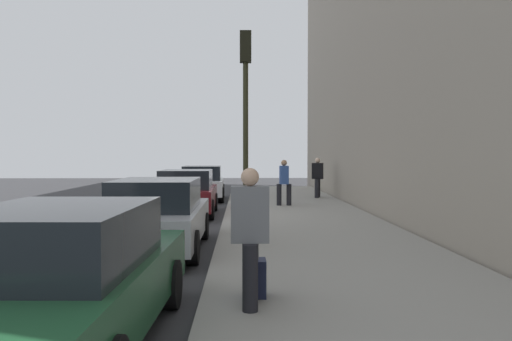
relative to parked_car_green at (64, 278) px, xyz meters
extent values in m
plane|color=#333335|center=(11.56, -0.28, -0.76)|extent=(56.00, 56.00, 0.00)
cube|color=gray|center=(11.56, -3.58, -0.68)|extent=(28.00, 4.60, 0.15)
cube|color=gold|center=(11.56, 2.92, -0.75)|extent=(28.00, 0.14, 0.01)
cylinder|color=black|center=(1.54, 0.79, -0.44)|extent=(0.65, 0.24, 0.64)
cylinder|color=black|center=(1.48, -0.89, -0.44)|extent=(0.65, 0.24, 0.64)
cube|color=#1E512D|center=(0.07, 0.00, -0.17)|extent=(4.71, 1.95, 0.64)
cube|color=black|center=(-0.17, 0.01, 0.45)|extent=(2.47, 1.68, 0.60)
cylinder|color=black|center=(7.13, 0.77, -0.44)|extent=(0.64, 0.22, 0.64)
cylinder|color=black|center=(7.14, -0.91, -0.44)|extent=(0.64, 0.22, 0.64)
cylinder|color=black|center=(4.23, 0.76, -0.44)|extent=(0.64, 0.22, 0.64)
cylinder|color=black|center=(4.24, -0.92, -0.44)|extent=(0.64, 0.22, 0.64)
cube|color=#B7BABF|center=(5.68, -0.07, -0.17)|extent=(4.69, 1.82, 0.64)
cube|color=black|center=(5.45, -0.07, 0.45)|extent=(2.44, 1.61, 0.60)
cylinder|color=black|center=(13.38, 0.85, -0.44)|extent=(0.64, 0.22, 0.64)
cylinder|color=black|center=(13.39, -0.83, -0.44)|extent=(0.64, 0.22, 0.64)
cylinder|color=black|center=(10.81, 0.83, -0.44)|extent=(0.64, 0.22, 0.64)
cylinder|color=black|center=(10.82, -0.85, -0.44)|extent=(0.64, 0.22, 0.64)
cube|color=maroon|center=(12.10, 0.00, -0.17)|extent=(4.16, 1.83, 0.64)
cube|color=black|center=(11.89, 0.00, 0.45)|extent=(2.17, 1.61, 0.60)
cylinder|color=black|center=(19.29, 0.79, -0.44)|extent=(0.64, 0.23, 0.64)
cylinder|color=black|center=(19.33, -0.89, -0.44)|extent=(0.64, 0.23, 0.64)
cylinder|color=black|center=(16.62, 0.73, -0.44)|extent=(0.64, 0.23, 0.64)
cylinder|color=black|center=(16.66, -0.95, -0.44)|extent=(0.64, 0.23, 0.64)
cube|color=white|center=(17.98, -0.08, -0.17)|extent=(4.35, 1.90, 0.64)
cube|color=black|center=(17.76, -0.08, 0.45)|extent=(2.28, 1.65, 0.60)
cylinder|color=black|center=(17.51, -5.15, -0.20)|extent=(0.19, 0.19, 0.81)
cylinder|color=black|center=(17.15, -5.04, -0.20)|extent=(0.19, 0.19, 0.81)
cube|color=black|center=(17.33, -5.09, 0.54)|extent=(0.42, 0.53, 0.69)
sphere|color=beige|center=(17.33, -5.09, 1.00)|extent=(0.22, 0.22, 0.22)
cylinder|color=black|center=(13.88, -3.18, -0.22)|extent=(0.18, 0.18, 0.78)
cylinder|color=black|center=(13.91, -3.55, -0.22)|extent=(0.18, 0.18, 0.78)
cube|color=#335193|center=(13.90, -3.37, 0.51)|extent=(0.47, 0.32, 0.67)
sphere|color=tan|center=(13.90, -3.37, 0.95)|extent=(0.22, 0.22, 0.22)
cylinder|color=black|center=(0.84, -1.92, -0.21)|extent=(0.19, 0.19, 0.80)
cylinder|color=black|center=(1.21, -1.92, -0.21)|extent=(0.19, 0.19, 0.80)
cube|color=slate|center=(1.02, -1.92, 0.54)|extent=(0.29, 0.46, 0.68)
sphere|color=#D8AD8C|center=(1.02, -1.92, 0.99)|extent=(0.22, 0.22, 0.22)
cylinder|color=#2D2D19|center=(6.66, -1.91, 1.37)|extent=(0.12, 0.12, 3.97)
cube|color=black|center=(6.66, -1.91, 3.71)|extent=(0.26, 0.26, 0.70)
sphere|color=red|center=(6.81, -1.91, 3.92)|extent=(0.14, 0.14, 0.14)
sphere|color=orange|center=(6.81, -1.91, 3.70)|extent=(0.14, 0.14, 0.14)
sphere|color=green|center=(6.81, -1.91, 3.48)|extent=(0.14, 0.14, 0.14)
cube|color=#191E38|center=(1.50, -2.03, -0.36)|extent=(0.34, 0.22, 0.49)
cylinder|color=#4C4C4C|center=(1.50, -2.03, 0.06)|extent=(0.03, 0.03, 0.36)
camera|label=1|loc=(-5.42, -1.83, 1.27)|focal=37.10mm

